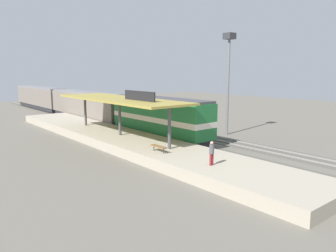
{
  "coord_description": "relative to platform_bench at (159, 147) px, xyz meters",
  "views": [
    {
      "loc": [
        -21.94,
        -28.97,
        7.36
      ],
      "look_at": [
        -1.38,
        -3.89,
        2.0
      ],
      "focal_mm": 35.17,
      "sensor_mm": 36.0,
      "label": 1
    }
  ],
  "objects": [
    {
      "name": "passenger_carriage_rear",
      "position": [
        6.0,
        46.43,
        0.97
      ],
      "size": [
        2.9,
        20.0,
        4.24
      ],
      "color": "#28282D",
      "rests_on": "track_near"
    },
    {
      "name": "passenger_carriage_front",
      "position": [
        6.0,
        25.63,
        0.97
      ],
      "size": [
        2.9,
        20.0,
        4.24
      ],
      "color": "#28282D",
      "rests_on": "track_near"
    },
    {
      "name": "light_mast",
      "position": [
        13.8,
        4.63,
        7.05
      ],
      "size": [
        1.1,
        1.1,
        11.7
      ],
      "color": "slate",
      "rests_on": "ground"
    },
    {
      "name": "platform_bench",
      "position": [
        0.0,
        0.0,
        0.0
      ],
      "size": [
        0.44,
        1.7,
        0.5
      ],
      "color": "#333338",
      "rests_on": "platform"
    },
    {
      "name": "track_far",
      "position": [
        10.6,
        8.32,
        -1.31
      ],
      "size": [
        3.2,
        110.0,
        0.16
      ],
      "color": "#565249",
      "rests_on": "ground"
    },
    {
      "name": "person_waiting",
      "position": [
        0.5,
        -5.38,
        0.51
      ],
      "size": [
        0.34,
        0.34,
        1.71
      ],
      "color": "maroon",
      "rests_on": "platform"
    },
    {
      "name": "station_canopy",
      "position": [
        1.4,
        8.23,
        3.19
      ],
      "size": [
        5.2,
        18.0,
        4.7
      ],
      "color": "#47474C",
      "rests_on": "platform"
    },
    {
      "name": "ground_plane",
      "position": [
        8.0,
        8.32,
        -1.34
      ],
      "size": [
        120.0,
        120.0,
        0.0
      ],
      "primitive_type": "plane",
      "color": "#666056"
    },
    {
      "name": "track_near",
      "position": [
        6.0,
        8.32,
        -1.31
      ],
      "size": [
        3.2,
        110.0,
        0.16
      ],
      "color": "#565249",
      "rests_on": "ground"
    },
    {
      "name": "platform",
      "position": [
        1.4,
        8.32,
        -0.89
      ],
      "size": [
        6.0,
        44.0,
        0.9
      ],
      "primitive_type": "cube",
      "color": "#A89E89",
      "rests_on": "ground"
    },
    {
      "name": "locomotive",
      "position": [
        6.0,
        7.63,
        1.07
      ],
      "size": [
        2.93,
        14.43,
        4.44
      ],
      "color": "#28282D",
      "rests_on": "track_near"
    }
  ]
}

